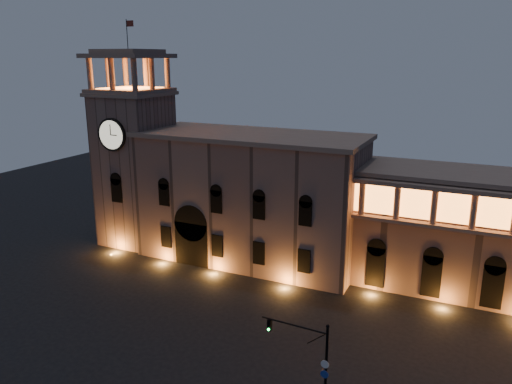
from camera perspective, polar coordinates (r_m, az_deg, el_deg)
ground at (r=53.19m, az=-9.16°, el=-15.99°), size 160.00×160.00×0.00m
government_building at (r=68.24m, az=-0.68°, el=-0.62°), size 30.80×12.80×17.60m
clock_tower at (r=76.17m, az=-13.64°, el=3.51°), size 9.80×9.80×32.40m
traffic_light at (r=41.30m, az=6.65°, el=-19.04°), size 5.83×0.71×8.00m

